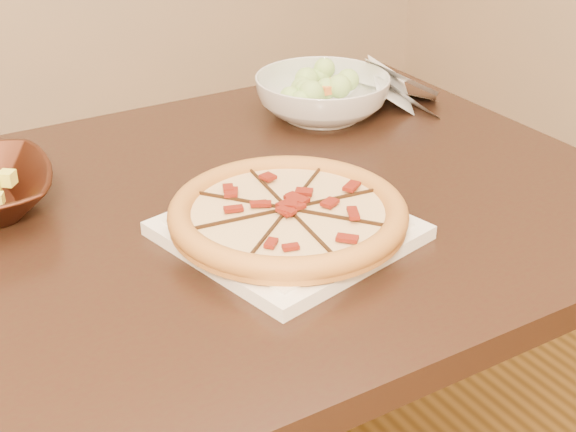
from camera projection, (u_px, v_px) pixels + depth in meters
name	position (u px, v px, depth m)	size (l,w,h in m)	color
dining_table	(182.00, 288.00, 1.13)	(1.29, 0.84, 0.75)	black
plate	(288.00, 229.00, 1.02)	(0.32, 0.32, 0.02)	white
pizza	(288.00, 213.00, 1.01)	(0.30, 0.30, 0.03)	gold
salad_bowl	(322.00, 97.00, 1.38)	(0.23, 0.23, 0.07)	silver
salad	(322.00, 67.00, 1.36)	(0.10, 0.11, 0.04)	#AAEA74
cling_film	(397.00, 92.00, 1.43)	(0.17, 0.13, 0.05)	white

